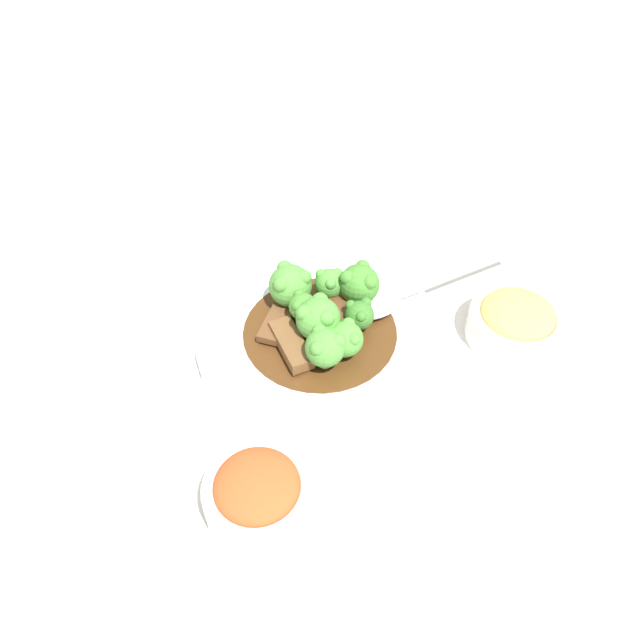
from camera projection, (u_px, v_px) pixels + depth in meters
The scene contains 17 objects.
ground_plane at pixel (320, 340), 0.74m from camera, with size 4.00×4.00×0.00m, color silver.
main_plate at pixel (320, 334), 0.73m from camera, with size 0.29×0.29×0.02m.
beef_strip_0 at pixel (335, 318), 0.73m from camera, with size 0.07×0.07×0.02m.
beef_strip_1 at pixel (291, 345), 0.70m from camera, with size 0.04×0.08×0.02m.
beef_strip_2 at pixel (277, 323), 0.72m from camera, with size 0.05×0.07×0.01m.
broccoli_floret_0 at pixel (345, 338), 0.68m from camera, with size 0.04×0.04×0.04m.
broccoli_floret_1 at pixel (290, 285), 0.73m from camera, with size 0.05×0.05×0.05m.
broccoli_floret_2 at pixel (359, 315), 0.71m from camera, with size 0.03×0.03×0.04m.
broccoli_floret_3 at pixel (359, 283), 0.73m from camera, with size 0.05×0.05×0.05m.
broccoli_floret_4 at pixel (303, 306), 0.71m from camera, with size 0.03×0.03×0.05m.
broccoli_floret_5 at pixel (330, 283), 0.74m from camera, with size 0.04×0.04×0.04m.
broccoli_floret_6 at pixel (318, 318), 0.69m from camera, with size 0.05×0.05×0.06m.
broccoli_floret_7 at pixel (325, 347), 0.67m from camera, with size 0.04×0.04×0.05m.
serving_spoon at pixel (388, 299), 0.75m from camera, with size 0.24×0.08×0.01m.
side_bowl_kimchi at pixel (258, 494), 0.57m from camera, with size 0.10×0.10×0.06m.
side_bowl_appetizer at pixel (516, 321), 0.72m from camera, with size 0.11×0.11×0.05m.
sauce_dish at pixel (118, 323), 0.75m from camera, with size 0.08×0.08×0.01m.
Camera 1 is at (0.12, 0.47, 0.55)m, focal length 35.00 mm.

